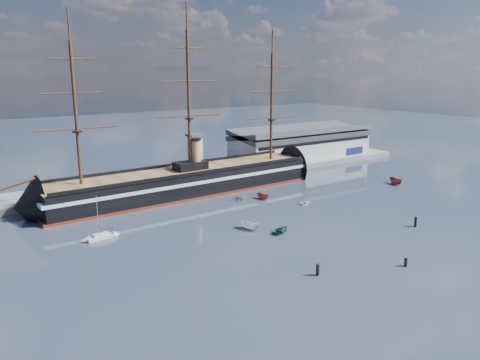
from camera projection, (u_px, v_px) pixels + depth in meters
ground at (242, 205)px, 136.47m from camera, size 600.00×600.00×0.00m
quay at (209, 177)px, 170.93m from camera, size 180.00×18.00×2.00m
warehouse at (301, 143)px, 198.46m from camera, size 63.00×21.00×11.60m
quay_tower at (195, 154)px, 162.44m from camera, size 5.00×5.00×15.00m
warship at (180, 182)px, 146.38m from camera, size 113.16×19.41×53.94m
sailboat at (101, 236)px, 108.85m from camera, size 6.74×2.40×10.59m
motorboat_a at (250, 230)px, 115.41m from camera, size 7.00×3.61×2.67m
motorboat_b at (281, 232)px, 113.73m from camera, size 2.73×3.84×1.66m
motorboat_c at (263, 199)px, 142.62m from camera, size 5.69×2.73×2.19m
motorboat_d at (239, 200)px, 141.31m from camera, size 5.45×4.77×1.88m
motorboat_e at (307, 204)px, 137.33m from camera, size 1.14×2.72×1.26m
motorboat_f at (396, 184)px, 160.88m from camera, size 7.30×4.02×2.76m
piling_near_left at (317, 275)px, 89.89m from camera, size 0.64×0.64×3.09m
piling_near_mid at (405, 266)px, 93.98m from camera, size 0.64×0.64×2.54m
piling_near_right at (415, 227)px, 117.47m from camera, size 0.64×0.64×3.44m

